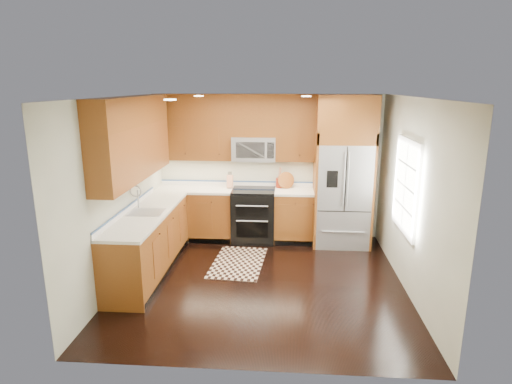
# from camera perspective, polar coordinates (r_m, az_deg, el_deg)

# --- Properties ---
(ground) EXTENTS (4.00, 4.00, 0.00)m
(ground) POSITION_cam_1_polar(r_m,az_deg,el_deg) (6.31, 0.76, -11.78)
(ground) COLOR black
(ground) RESTS_ON ground
(wall_back) EXTENTS (4.00, 0.02, 2.60)m
(wall_back) POSITION_cam_1_polar(r_m,az_deg,el_deg) (7.81, 1.69, 3.39)
(wall_back) COLOR beige
(wall_back) RESTS_ON ground
(wall_left) EXTENTS (0.02, 4.00, 2.60)m
(wall_left) POSITION_cam_1_polar(r_m,az_deg,el_deg) (6.30, -17.69, 0.08)
(wall_left) COLOR beige
(wall_left) RESTS_ON ground
(wall_right) EXTENTS (0.02, 4.00, 2.60)m
(wall_right) POSITION_cam_1_polar(r_m,az_deg,el_deg) (6.08, 19.97, -0.61)
(wall_right) COLOR beige
(wall_right) RESTS_ON ground
(window) EXTENTS (0.04, 1.10, 1.30)m
(window) POSITION_cam_1_polar(r_m,az_deg,el_deg) (6.24, 19.37, 0.75)
(window) COLOR white
(window) RESTS_ON ground
(base_cabinets) EXTENTS (2.85, 3.00, 0.90)m
(base_cabinets) POSITION_cam_1_polar(r_m,az_deg,el_deg) (7.13, -8.74, -4.90)
(base_cabinets) COLOR brown
(base_cabinets) RESTS_ON ground
(countertop) EXTENTS (2.86, 3.01, 0.04)m
(countertop) POSITION_cam_1_polar(r_m,az_deg,el_deg) (7.07, -7.56, -1.04)
(countertop) COLOR white
(countertop) RESTS_ON base_cabinets
(upper_cabinets) EXTENTS (2.85, 3.00, 1.15)m
(upper_cabinets) POSITION_cam_1_polar(r_m,az_deg,el_deg) (6.95, -8.23, 7.96)
(upper_cabinets) COLOR brown
(upper_cabinets) RESTS_ON ground
(range) EXTENTS (0.76, 0.67, 0.95)m
(range) POSITION_cam_1_polar(r_m,az_deg,el_deg) (7.70, -0.33, -3.13)
(range) COLOR black
(range) RESTS_ON ground
(microwave) EXTENTS (0.76, 0.40, 0.42)m
(microwave) POSITION_cam_1_polar(r_m,az_deg,el_deg) (7.56, -0.27, 5.81)
(microwave) COLOR #B2B2B7
(microwave) RESTS_ON ground
(refrigerator) EXTENTS (0.98, 0.75, 2.60)m
(refrigerator) POSITION_cam_1_polar(r_m,az_deg,el_deg) (7.50, 11.55, 2.68)
(refrigerator) COLOR #B2B2B7
(refrigerator) RESTS_ON ground
(sink_faucet) EXTENTS (0.54, 0.44, 0.37)m
(sink_faucet) POSITION_cam_1_polar(r_m,az_deg,el_deg) (6.49, -14.58, -2.11)
(sink_faucet) COLOR #B2B2B7
(sink_faucet) RESTS_ON countertop
(rug) EXTENTS (0.87, 1.35, 0.01)m
(rug) POSITION_cam_1_polar(r_m,az_deg,el_deg) (6.90, -2.38, -9.36)
(rug) COLOR black
(rug) RESTS_ON ground
(knife_block) EXTENTS (0.11, 0.15, 0.29)m
(knife_block) POSITION_cam_1_polar(r_m,az_deg,el_deg) (7.74, -3.49, 1.46)
(knife_block) COLOR #B77859
(knife_block) RESTS_ON countertop
(utensil_crock) EXTENTS (0.17, 0.17, 0.37)m
(utensil_crock) POSITION_cam_1_polar(r_m,az_deg,el_deg) (7.74, 3.16, 1.53)
(utensil_crock) COLOR maroon
(utensil_crock) RESTS_ON countertop
(cutting_board) EXTENTS (0.39, 0.39, 0.02)m
(cutting_board) POSITION_cam_1_polar(r_m,az_deg,el_deg) (7.71, 4.01, 0.56)
(cutting_board) COLOR brown
(cutting_board) RESTS_ON countertop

